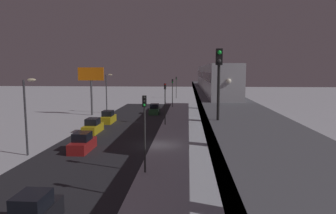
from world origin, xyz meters
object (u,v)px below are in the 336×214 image
object	(u,v)px
rail_signal	(219,72)
sedan_yellow	(93,127)
sedan_yellow_2	(108,118)
traffic_light_far	(172,89)
traffic_light_distant	(176,84)
commercial_billboard	(91,79)
sedan_green	(154,110)
sedan_red	(82,143)
traffic_light_mid	(165,98)
subway_train	(212,77)
traffic_light_near	(145,123)

from	to	relation	value
rail_signal	sedan_yellow	xyz separation A→B (m)	(14.52, -22.70, -7.56)
sedan_yellow_2	traffic_light_far	size ratio (longest dim) A/B	0.64
traffic_light_distant	commercial_billboard	bearing A→B (deg)	68.04
sedan_green	sedan_yellow_2	distance (m)	12.09
rail_signal	commercial_billboard	size ratio (longest dim) A/B	0.45
sedan_red	traffic_light_mid	world-z (taller)	traffic_light_mid
traffic_light_far	subway_train	bearing A→B (deg)	106.00
subway_train	commercial_billboard	world-z (taller)	subway_train
traffic_light_near	traffic_light_mid	size ratio (longest dim) A/B	1.00
rail_signal	traffic_light_near	bearing A→B (deg)	-53.87
commercial_billboard	subway_train	bearing A→B (deg)	152.96
traffic_light_distant	sedan_yellow_2	bearing A→B (deg)	77.95
sedan_yellow_2	commercial_billboard	world-z (taller)	commercial_billboard
sedan_green	sedan_yellow_2	size ratio (longest dim) A/B	0.98
sedan_red	sedan_yellow_2	xyz separation A→B (m)	(1.80, -17.14, -0.00)
subway_train	traffic_light_near	bearing A→B (deg)	71.11
traffic_light_distant	commercial_billboard	distance (m)	38.62
traffic_light_mid	sedan_green	bearing A→B (deg)	-75.67
sedan_red	traffic_light_far	xyz separation A→B (m)	(-7.50, -38.38, 3.40)
sedan_green	traffic_light_distant	bearing A→B (deg)	85.03
sedan_green	rail_signal	bearing A→B (deg)	-78.76
subway_train	traffic_light_mid	bearing A→B (deg)	-15.76
sedan_yellow_2	traffic_light_mid	xyz separation A→B (m)	(-9.30, 1.10, 3.40)
traffic_light_near	traffic_light_distant	xyz separation A→B (m)	(0.00, -67.02, 0.00)
sedan_green	sedan_red	distance (m)	27.77
traffic_light_mid	traffic_light_far	distance (m)	22.34
subway_train	traffic_light_far	size ratio (longest dim) A/B	5.76
sedan_green	sedan_yellow	size ratio (longest dim) A/B	0.91
sedan_green	sedan_yellow_2	world-z (taller)	same
subway_train	traffic_light_near	size ratio (longest dim) A/B	5.76
sedan_red	traffic_light_distant	bearing A→B (deg)	-97.04
sedan_green	traffic_light_far	bearing A→B (deg)	75.21
rail_signal	traffic_light_mid	world-z (taller)	rail_signal
subway_train	commercial_billboard	bearing A→B (deg)	-27.04
sedan_yellow_2	traffic_light_far	bearing A→B (deg)	-113.64
commercial_billboard	sedan_red	bearing A→B (deg)	105.46
traffic_light_near	commercial_billboard	distance (m)	34.55
sedan_green	traffic_light_mid	xyz separation A→B (m)	(-2.90, 11.35, 3.41)
subway_train	traffic_light_far	world-z (taller)	subway_train
rail_signal	traffic_light_far	xyz separation A→B (m)	(5.22, -51.83, -4.17)
sedan_green	traffic_light_near	world-z (taller)	traffic_light_near
sedan_yellow_2	traffic_light_far	xyz separation A→B (m)	(-9.30, -21.24, 3.40)
traffic_light_distant	traffic_light_far	bearing A→B (deg)	90.00
sedan_green	sedan_red	world-z (taller)	same
sedan_red	subway_train	bearing A→B (deg)	-135.81
sedan_yellow	sedan_green	bearing A→B (deg)	-109.43
sedan_red	traffic_light_mid	size ratio (longest dim) A/B	0.67
rail_signal	traffic_light_mid	bearing A→B (deg)	-79.96
commercial_billboard	traffic_light_distant	bearing A→B (deg)	-111.96
sedan_yellow_2	traffic_light_far	distance (m)	23.44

